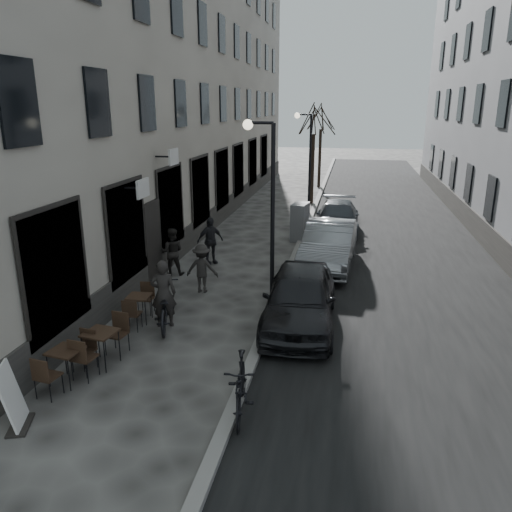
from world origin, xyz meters
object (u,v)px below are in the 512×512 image
(bistro_set_a, at_px, (67,363))
(car_mid, at_px, (329,245))
(streetlamp_far, at_px, (307,152))
(pedestrian_mid, at_px, (202,268))
(pedestrian_near, at_px, (172,252))
(car_near, at_px, (300,298))
(bicycle, at_px, (164,306))
(utility_cabinet, at_px, (300,222))
(car_far, at_px, (337,217))
(tree_near, at_px, (314,120))
(sign_board, at_px, (13,403))
(moped, at_px, (241,386))
(pedestrian_far, at_px, (210,241))
(bistro_set_b, at_px, (101,345))
(tree_far, at_px, (321,117))
(bistro_set_c, at_px, (139,306))
(streetlamp_near, at_px, (267,191))

(bistro_set_a, bearing_deg, car_mid, 69.86)
(streetlamp_far, xyz_separation_m, pedestrian_mid, (-1.98, -11.91, -2.41))
(pedestrian_near, relative_size, car_near, 0.36)
(bicycle, distance_m, car_near, 3.48)
(utility_cabinet, bearing_deg, car_mid, -58.84)
(bistro_set_a, height_order, car_far, car_far)
(bicycle, xyz_separation_m, car_far, (4.00, 10.91, 0.12))
(tree_near, height_order, utility_cabinet, tree_near)
(streetlamp_far, bearing_deg, pedestrian_mid, -99.42)
(utility_cabinet, bearing_deg, bicycle, -96.41)
(sign_board, distance_m, moped, 3.99)
(bicycle, xyz_separation_m, pedestrian_far, (-0.29, 5.30, 0.30))
(tree_near, height_order, car_far, tree_near)
(pedestrian_far, xyz_separation_m, car_near, (3.69, -4.62, -0.09))
(bicycle, relative_size, car_near, 0.46)
(pedestrian_mid, xyz_separation_m, moped, (2.50, -5.87, -0.20))
(bicycle, height_order, car_mid, car_mid)
(sign_board, bearing_deg, bicycle, 56.65)
(pedestrian_mid, distance_m, car_far, 9.18)
(sign_board, relative_size, car_near, 0.27)
(streetlamp_far, relative_size, utility_cabinet, 3.26)
(bistro_set_b, bearing_deg, tree_far, 91.51)
(sign_board, bearing_deg, bistro_set_a, 65.39)
(bistro_set_b, height_order, car_far, car_far)
(bistro_set_a, bearing_deg, pedestrian_far, 94.14)
(sign_board, height_order, car_mid, car_mid)
(sign_board, xyz_separation_m, pedestrian_far, (0.78, 9.80, 0.36))
(tree_far, height_order, pedestrian_far, tree_far)
(utility_cabinet, bearing_deg, car_far, 58.87)
(bistro_set_a, relative_size, bistro_set_c, 1.05)
(streetlamp_far, height_order, car_mid, streetlamp_far)
(streetlamp_near, relative_size, bicycle, 2.48)
(tree_far, xyz_separation_m, bistro_set_a, (-3.25, -26.43, -4.21))
(bistro_set_b, distance_m, pedestrian_mid, 4.80)
(tree_far, bearing_deg, pedestrian_mid, -95.60)
(tree_far, bearing_deg, bistro_set_a, -97.00)
(streetlamp_near, distance_m, moped, 6.37)
(streetlamp_near, height_order, tree_far, tree_far)
(streetlamp_far, relative_size, tree_far, 0.89)
(bistro_set_c, relative_size, bicycle, 0.71)
(bicycle, relative_size, pedestrian_near, 1.29)
(streetlamp_near, bearing_deg, bistro_set_b, -121.49)
(streetlamp_far, distance_m, pedestrian_mid, 12.32)
(tree_near, distance_m, pedestrian_near, 14.50)
(bicycle, bearing_deg, bistro_set_b, 57.23)
(bistro_set_b, distance_m, bistro_set_c, 2.34)
(bistro_set_c, relative_size, utility_cabinet, 0.93)
(moped, bearing_deg, streetlamp_near, 86.68)
(pedestrian_mid, bearing_deg, car_mid, -141.49)
(car_far, bearing_deg, car_near, -93.80)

